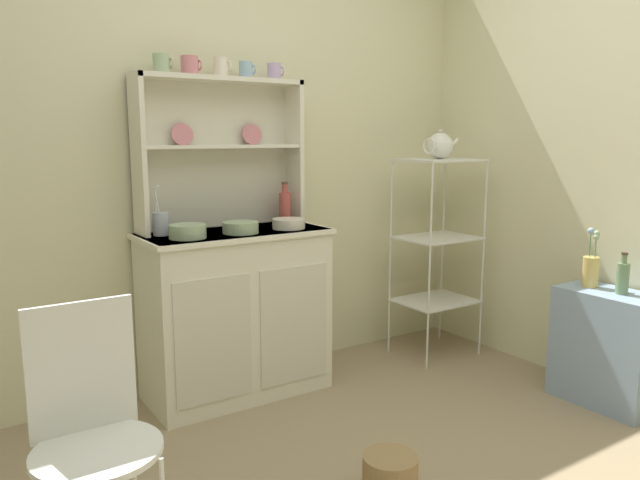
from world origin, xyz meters
The scene contains 20 objects.
wall_back centered at (0.00, 1.62, 1.25)m, with size 3.84×0.05×2.50m, color beige.
hutch_cabinet centered at (-0.03, 1.37, 0.44)m, with size 0.94×0.45×0.85m.
hutch_shelf_unit centered at (-0.03, 1.53, 1.29)m, with size 0.87×0.18×0.76m.
bakers_rack centered at (1.23, 1.23, 0.75)m, with size 0.46×0.36×1.19m.
side_shelf_blue centered at (1.44, 0.24, 0.29)m, with size 0.28×0.48×0.57m, color #849EBC.
wire_chair centered at (-0.98, 0.35, 0.52)m, with size 0.36×0.36×0.85m.
floor_basket centered at (0.04, 0.23, 0.07)m, with size 0.21×0.21×0.15m, color #93754C.
cup_sage_0 centered at (-0.33, 1.49, 1.65)m, with size 0.09×0.08×0.09m.
cup_rose_1 centered at (-0.19, 1.49, 1.65)m, with size 0.10×0.08×0.09m.
cup_cream_2 centered at (-0.03, 1.49, 1.66)m, with size 0.08×0.07×0.09m.
cup_sky_3 centered at (0.11, 1.49, 1.65)m, with size 0.08×0.07×0.08m.
cup_lilac_4 centered at (0.28, 1.49, 1.65)m, with size 0.08×0.07×0.08m.
bowl_mixing_large centered at (-0.31, 1.29, 0.88)m, with size 0.17×0.17×0.06m, color #9EB78E.
bowl_floral_medium centered at (-0.03, 1.29, 0.88)m, with size 0.18×0.18×0.06m, color #9EB78E.
bowl_cream_small centered at (0.24, 1.29, 0.88)m, with size 0.17×0.17×0.05m, color silver.
jam_bottle centered at (0.31, 1.45, 0.94)m, with size 0.06×0.06×0.23m.
utensil_jar centered at (-0.38, 1.45, 0.91)m, with size 0.08×0.08×0.24m.
porcelain_teapot centered at (1.23, 1.23, 1.26)m, with size 0.24×0.15×0.17m.
flower_vase centered at (1.44, 0.36, 0.67)m, with size 0.08×0.08×0.30m.
oil_bottle centered at (1.44, 0.19, 0.65)m, with size 0.06×0.06×0.20m.
Camera 1 is at (-1.34, -1.37, 1.32)m, focal length 34.19 mm.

